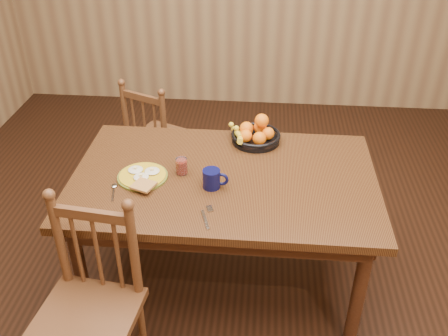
# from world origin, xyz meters

# --- Properties ---
(room) EXTENTS (4.52, 5.02, 2.72)m
(room) POSITION_xyz_m (0.00, 0.00, 1.35)
(room) COLOR black
(room) RESTS_ON ground
(dining_table) EXTENTS (1.60, 1.00, 0.75)m
(dining_table) POSITION_xyz_m (0.00, 0.00, 0.67)
(dining_table) COLOR black
(dining_table) RESTS_ON ground
(chair_far) EXTENTS (0.52, 0.51, 0.88)m
(chair_far) POSITION_xyz_m (-0.57, 0.93, 0.43)
(chair_far) COLOR #442714
(chair_far) RESTS_ON ground
(chair_near) EXTENTS (0.48, 0.46, 0.96)m
(chair_near) POSITION_xyz_m (-0.55, -0.69, 0.47)
(chair_near) COLOR #442714
(chair_near) RESTS_ON ground
(breakfast_plate) EXTENTS (0.26, 0.30, 0.04)m
(breakfast_plate) POSITION_xyz_m (-0.42, -0.06, 0.76)
(breakfast_plate) COLOR #59601E
(breakfast_plate) RESTS_ON dining_table
(fork) EXTENTS (0.06, 0.18, 0.00)m
(fork) POSITION_xyz_m (-0.05, -0.35, 0.75)
(fork) COLOR silver
(fork) RESTS_ON dining_table
(spoon) EXTENTS (0.05, 0.16, 0.01)m
(spoon) POSITION_xyz_m (-0.54, -0.17, 0.75)
(spoon) COLOR silver
(spoon) RESTS_ON dining_table
(coffee_mug) EXTENTS (0.13, 0.09, 0.10)m
(coffee_mug) POSITION_xyz_m (-0.05, -0.11, 0.80)
(coffee_mug) COLOR #090B34
(coffee_mug) RESTS_ON dining_table
(juice_glass) EXTENTS (0.06, 0.06, 0.09)m
(juice_glass) POSITION_xyz_m (-0.22, 0.01, 0.79)
(juice_glass) COLOR silver
(juice_glass) RESTS_ON dining_table
(fruit_bowl) EXTENTS (0.32, 0.29, 0.17)m
(fruit_bowl) POSITION_xyz_m (0.15, 0.38, 0.80)
(fruit_bowl) COLOR black
(fruit_bowl) RESTS_ON dining_table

